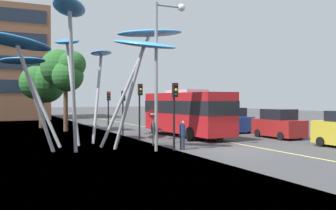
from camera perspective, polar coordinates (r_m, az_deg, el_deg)
name	(u,v)px	position (r m, az deg, el deg)	size (l,w,h in m)	color
ground	(225,152)	(21.53, 8.61, -7.06)	(120.00, 240.00, 0.10)	#424244
red_bus	(186,111)	(29.38, 2.77, -0.92)	(3.10, 10.09, 3.65)	red
leaf_sculpture	(84,47)	(23.24, -12.62, 8.58)	(12.14, 9.86, 8.11)	#9EA0A5
traffic_light_kerb_near	(175,102)	(21.24, 1.03, 0.49)	(0.28, 0.42, 3.84)	black
traffic_light_kerb_far	(140,100)	(26.35, -4.27, 0.80)	(0.28, 0.42, 4.00)	black
traffic_light_island_mid	(123,103)	(30.77, -6.80, 0.29)	(0.28, 0.42, 3.59)	black
traffic_light_opposite	(109,103)	(34.12, -8.99, 0.36)	(0.28, 0.42, 3.60)	black
car_parked_mid	(279,125)	(29.42, 16.41, -2.86)	(2.05, 4.13, 2.18)	maroon
car_parked_far	(231,121)	(33.87, 9.52, -2.34)	(2.06, 4.33, 2.18)	navy
street_lamp	(163,57)	(21.42, -0.80, 7.35)	(1.91, 0.44, 8.44)	gray
tree_pavement_near	(64,70)	(35.50, -15.48, 5.18)	(3.72, 4.96, 7.53)	brown
tree_pavement_far	(44,84)	(39.81, -18.31, 3.09)	(4.64, 4.65, 6.31)	brown
pedestrian	(182,135)	(21.80, 2.20, -4.58)	(0.34, 0.34, 1.69)	#2D3342
no_entry_sign	(153,121)	(23.67, -2.25, -2.47)	(0.60, 0.12, 2.29)	gray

